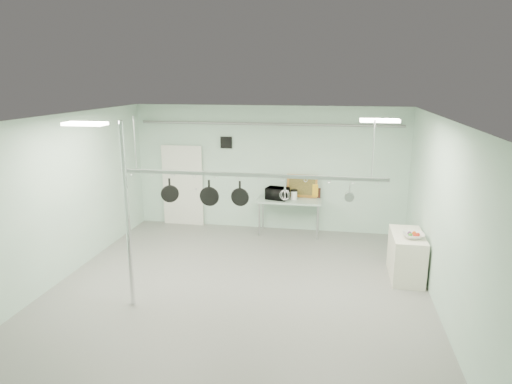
% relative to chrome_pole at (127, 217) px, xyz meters
% --- Properties ---
extents(floor, '(8.00, 8.00, 0.00)m').
position_rel_chrome_pole_xyz_m(floor, '(1.70, 0.60, -1.60)').
color(floor, gray).
rests_on(floor, ground).
extents(ceiling, '(7.00, 8.00, 0.02)m').
position_rel_chrome_pole_xyz_m(ceiling, '(1.70, 0.60, 1.59)').
color(ceiling, silver).
rests_on(ceiling, back_wall).
extents(back_wall, '(7.00, 0.02, 3.20)m').
position_rel_chrome_pole_xyz_m(back_wall, '(1.70, 4.59, 0.00)').
color(back_wall, silver).
rests_on(back_wall, floor).
extents(right_wall, '(0.02, 8.00, 3.20)m').
position_rel_chrome_pole_xyz_m(right_wall, '(5.19, 0.60, 0.00)').
color(right_wall, silver).
rests_on(right_wall, floor).
extents(door, '(1.10, 0.10, 2.20)m').
position_rel_chrome_pole_xyz_m(door, '(-0.60, 4.54, -0.55)').
color(door, silver).
rests_on(door, floor).
extents(wall_vent, '(0.30, 0.04, 0.30)m').
position_rel_chrome_pole_xyz_m(wall_vent, '(0.60, 4.57, 0.65)').
color(wall_vent, black).
rests_on(wall_vent, back_wall).
extents(conduit_pipe, '(6.60, 0.07, 0.07)m').
position_rel_chrome_pole_xyz_m(conduit_pipe, '(1.70, 4.50, 1.15)').
color(conduit_pipe, gray).
rests_on(conduit_pipe, back_wall).
extents(chrome_pole, '(0.08, 0.08, 3.20)m').
position_rel_chrome_pole_xyz_m(chrome_pole, '(0.00, 0.00, 0.00)').
color(chrome_pole, silver).
rests_on(chrome_pole, floor).
extents(prep_table, '(1.60, 0.70, 0.91)m').
position_rel_chrome_pole_xyz_m(prep_table, '(2.30, 4.20, -0.77)').
color(prep_table, '#9DB8AB').
rests_on(prep_table, floor).
extents(side_cabinet, '(0.60, 1.20, 0.90)m').
position_rel_chrome_pole_xyz_m(side_cabinet, '(4.85, 2.00, -1.15)').
color(side_cabinet, silver).
rests_on(side_cabinet, floor).
extents(pot_rack, '(4.80, 0.06, 1.00)m').
position_rel_chrome_pole_xyz_m(pot_rack, '(1.90, 0.90, 0.63)').
color(pot_rack, '#B7B7BC').
rests_on(pot_rack, ceiling).
extents(light_panel_left, '(0.65, 0.30, 0.05)m').
position_rel_chrome_pole_xyz_m(light_panel_left, '(-0.50, -0.20, 1.56)').
color(light_panel_left, white).
rests_on(light_panel_left, ceiling).
extents(light_panel_right, '(0.65, 0.30, 0.05)m').
position_rel_chrome_pole_xyz_m(light_panel_right, '(4.10, 1.20, 1.56)').
color(light_panel_right, white).
rests_on(light_panel_right, ceiling).
extents(microwave, '(0.61, 0.48, 0.30)m').
position_rel_chrome_pole_xyz_m(microwave, '(2.00, 4.18, -0.55)').
color(microwave, black).
rests_on(microwave, prep_table).
extents(coffee_canister, '(0.17, 0.17, 0.21)m').
position_rel_chrome_pole_xyz_m(coffee_canister, '(2.40, 4.24, -0.59)').
color(coffee_canister, white).
rests_on(coffee_canister, prep_table).
extents(painting_large, '(0.79, 0.19, 0.58)m').
position_rel_chrome_pole_xyz_m(painting_large, '(2.58, 4.50, -0.41)').
color(painting_large, orange).
rests_on(painting_large, prep_table).
extents(painting_small, '(0.30, 0.08, 0.25)m').
position_rel_chrome_pole_xyz_m(painting_small, '(2.90, 4.50, -0.57)').
color(painting_small, black).
rests_on(painting_small, prep_table).
extents(fruit_bowl, '(0.42, 0.42, 0.10)m').
position_rel_chrome_pole_xyz_m(fruit_bowl, '(4.91, 1.80, -0.65)').
color(fruit_bowl, silver).
rests_on(fruit_bowl, side_cabinet).
extents(skillet_left, '(0.32, 0.19, 0.45)m').
position_rel_chrome_pole_xyz_m(skillet_left, '(0.42, 0.90, 0.26)').
color(skillet_left, black).
rests_on(skillet_left, pot_rack).
extents(skillet_mid, '(0.36, 0.07, 0.48)m').
position_rel_chrome_pole_xyz_m(skillet_mid, '(1.17, 0.90, 0.25)').
color(skillet_mid, black).
rests_on(skillet_mid, pot_rack).
extents(skillet_right, '(0.33, 0.08, 0.45)m').
position_rel_chrome_pole_xyz_m(skillet_right, '(1.74, 0.90, 0.26)').
color(skillet_right, black).
rests_on(skillet_right, pot_rack).
extents(whisk, '(0.21, 0.21, 0.31)m').
position_rel_chrome_pole_xyz_m(whisk, '(2.54, 0.90, 0.33)').
color(whisk, '#A8A8AC').
rests_on(whisk, pot_rack).
extents(grater, '(0.10, 0.03, 0.23)m').
position_rel_chrome_pole_xyz_m(grater, '(3.07, 0.90, 0.37)').
color(grater, orange).
rests_on(grater, pot_rack).
extents(saucepan, '(0.18, 0.13, 0.30)m').
position_rel_chrome_pole_xyz_m(saucepan, '(3.65, 0.90, 0.34)').
color(saucepan, silver).
rests_on(saucepan, pot_rack).
extents(fruit_cluster, '(0.24, 0.24, 0.09)m').
position_rel_chrome_pole_xyz_m(fruit_cluster, '(4.91, 1.80, -0.61)').
color(fruit_cluster, red).
rests_on(fruit_cluster, fruit_bowl).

